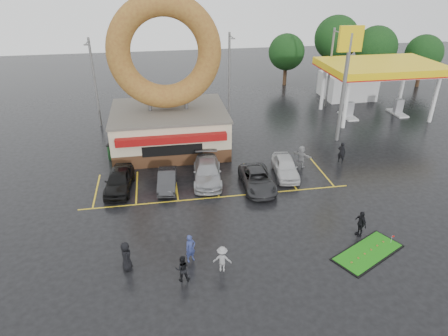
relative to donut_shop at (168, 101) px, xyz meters
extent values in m
plane|color=black|center=(3.00, -12.97, -4.46)|extent=(120.00, 120.00, 0.00)
cube|color=#472B19|center=(0.00, 0.03, -3.86)|extent=(10.00, 8.00, 1.20)
cube|color=beige|center=(0.00, 0.03, -2.11)|extent=(10.00, 8.00, 2.30)
cube|color=#59544C|center=(0.00, 0.03, -0.86)|extent=(10.20, 8.20, 0.20)
cube|color=maroon|center=(0.00, -4.27, -1.86)|extent=(9.00, 0.60, 0.60)
cylinder|color=slate|center=(-1.60, 0.03, -0.16)|extent=(0.30, 0.30, 1.20)
cylinder|color=slate|center=(1.60, 0.03, -0.16)|extent=(0.30, 0.30, 1.20)
torus|color=brown|center=(0.00, 0.03, 4.24)|extent=(9.60, 2.00, 9.60)
cylinder|color=silver|center=(18.00, 2.03, -1.96)|extent=(0.40, 0.40, 5.00)
cylinder|color=silver|center=(28.00, 2.03, -1.96)|extent=(0.40, 0.40, 5.00)
cylinder|color=silver|center=(18.00, 8.03, -1.96)|extent=(0.40, 0.40, 5.00)
cylinder|color=silver|center=(28.00, 8.03, -1.96)|extent=(0.40, 0.40, 5.00)
cube|color=silver|center=(23.00, 5.03, 0.79)|extent=(12.00, 8.00, 0.50)
cube|color=yellow|center=(23.00, 5.03, 1.09)|extent=(12.30, 8.30, 0.70)
cube|color=#99999E|center=(20.00, 5.03, -3.56)|extent=(0.90, 0.60, 1.60)
cube|color=#99999E|center=(26.00, 5.03, -3.56)|extent=(0.90, 0.60, 1.60)
cube|color=silver|center=(23.00, 12.03, -2.96)|extent=(6.00, 5.00, 3.00)
cylinder|color=slate|center=(16.00, -0.97, 0.54)|extent=(0.36, 0.36, 10.00)
cube|color=yellow|center=(16.00, -0.97, 5.04)|extent=(2.20, 0.30, 2.20)
cylinder|color=slate|center=(-7.00, 7.03, 0.04)|extent=(0.24, 0.24, 9.00)
cylinder|color=slate|center=(-7.00, 6.03, 4.24)|extent=(0.12, 2.00, 0.12)
cube|color=slate|center=(-7.00, 5.03, 4.19)|extent=(0.40, 0.18, 0.12)
cylinder|color=slate|center=(7.00, 8.03, 0.04)|extent=(0.24, 0.24, 9.00)
cylinder|color=slate|center=(7.00, 7.03, 4.24)|extent=(0.12, 2.00, 0.12)
cube|color=slate|center=(7.00, 6.03, 4.19)|extent=(0.40, 0.18, 0.12)
cylinder|color=slate|center=(19.00, 9.03, 0.04)|extent=(0.24, 0.24, 9.00)
cylinder|color=slate|center=(19.00, 8.03, 4.24)|extent=(0.12, 2.00, 0.12)
cube|color=slate|center=(19.00, 7.03, 4.19)|extent=(0.40, 0.18, 0.12)
cylinder|color=#332114|center=(29.00, 17.03, -3.02)|extent=(0.50, 0.50, 2.88)
sphere|color=black|center=(29.00, 17.03, 0.74)|extent=(5.60, 5.60, 5.60)
cylinder|color=#332114|center=(35.00, 15.03, -3.20)|extent=(0.50, 0.50, 2.52)
sphere|color=black|center=(35.00, 15.03, 0.09)|extent=(4.90, 4.90, 4.90)
cylinder|color=#332114|center=(25.00, 21.03, -2.84)|extent=(0.50, 0.50, 3.24)
sphere|color=black|center=(25.00, 21.03, 1.39)|extent=(6.30, 6.30, 6.30)
cylinder|color=#332114|center=(17.00, 19.03, -3.20)|extent=(0.50, 0.50, 2.52)
sphere|color=black|center=(17.00, 19.03, 0.09)|extent=(4.90, 4.90, 4.90)
imported|color=black|center=(-4.23, -7.15, -3.68)|extent=(2.36, 4.81, 1.58)
imported|color=#29292B|center=(-0.67, -7.48, -3.83)|extent=(1.68, 3.97, 1.27)
imported|color=#98999D|center=(2.50, -6.88, -3.69)|extent=(2.70, 5.50, 1.54)
imported|color=#2D2D30|center=(6.11, -8.65, -3.78)|extent=(2.36, 4.94, 1.36)
imported|color=silver|center=(8.81, -7.07, -3.71)|extent=(2.33, 4.64, 1.52)
imported|color=navy|center=(0.28, -16.22, -3.60)|extent=(0.75, 0.65, 1.73)
imported|color=black|center=(-0.32, -17.73, -3.68)|extent=(0.79, 0.62, 1.58)
imported|color=gray|center=(1.92, -17.36, -3.67)|extent=(1.14, 0.82, 1.59)
imported|color=black|center=(-3.30, -16.30, -3.58)|extent=(0.65, 0.92, 1.77)
imported|color=black|center=(10.99, -15.57, -3.60)|extent=(0.58, 1.07, 1.73)
imported|color=gray|center=(10.57, -5.86, -3.52)|extent=(1.57, 1.69, 1.89)
imported|color=black|center=(14.26, -5.62, -3.53)|extent=(0.80, 0.79, 1.87)
cube|color=#173C1C|center=(-4.50, -1.43, -3.81)|extent=(2.04, 1.60, 1.30)
cube|color=black|center=(10.69, -17.35, -4.44)|extent=(5.00, 3.89, 0.05)
cube|color=#1E7713|center=(10.69, -17.35, -4.41)|extent=(4.71, 3.61, 0.03)
cylinder|color=silver|center=(12.50, -16.75, -4.15)|extent=(0.02, 0.02, 0.52)
cube|color=red|center=(12.57, -16.75, -3.94)|extent=(0.14, 0.01, 0.10)
camera|label=1|loc=(-0.93, -34.37, 10.83)|focal=32.00mm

